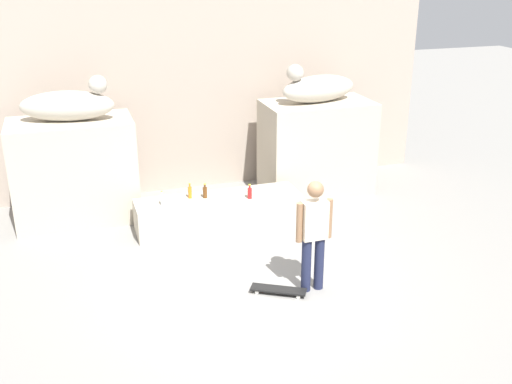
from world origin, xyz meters
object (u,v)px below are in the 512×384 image
statue_reclining_left (69,104)px  bottle_orange (190,192)px  statue_reclining_right (317,88)px  bottle_red (250,193)px  skater (314,231)px  bottle_brown (205,192)px  bottle_clear (162,199)px  skateboard (278,290)px

statue_reclining_left → bottle_orange: (1.83, -1.04, -1.45)m
statue_reclining_right → bottle_red: size_ratio=6.47×
statue_reclining_left → skater: bearing=-38.8°
bottle_red → bottle_brown: bottle_brown is taller
bottle_brown → bottle_clear: (-0.77, -0.10, -0.00)m
skater → bottle_orange: bearing=-65.8°
statue_reclining_right → bottle_orange: 3.31m
statue_reclining_right → skater: 4.15m
skater → bottle_red: 2.30m
bottle_orange → bottle_brown: bottle_orange is taller
statue_reclining_right → bottle_red: 2.69m
statue_reclining_left → skateboard: statue_reclining_left is taller
bottle_red → statue_reclining_left: bearing=154.0°
statue_reclining_left → bottle_orange: statue_reclining_left is taller
statue_reclining_right → bottle_brown: 3.12m
bottle_brown → bottle_clear: bottle_brown is taller
skater → bottle_red: bearing=-85.0°
statue_reclining_left → bottle_clear: 2.31m
bottle_orange → bottle_red: size_ratio=1.06×
bottle_red → skater: bearing=-84.0°
statue_reclining_left → skateboard: (2.55, -3.63, -2.07)m
bottle_brown → bottle_clear: size_ratio=1.04×
statue_reclining_right → bottle_orange: bearing=9.6°
statue_reclining_right → bottle_orange: size_ratio=6.10×
statue_reclining_left → statue_reclining_right: same height
statue_reclining_left → skater: (3.06, -3.65, -1.21)m
skateboard → bottle_brown: (-0.46, 2.52, 0.62)m
statue_reclining_left → bottle_orange: bearing=-18.5°
bottle_red → bottle_brown: 0.78m
skater → bottle_clear: 3.01m
statue_reclining_right → bottle_brown: (-2.53, -1.11, -1.45)m
bottle_brown → bottle_orange: bearing=165.7°
skateboard → bottle_red: bottle_red is taller
bottle_orange → bottle_clear: 0.54m
skater → bottle_clear: (-1.74, 2.44, -0.24)m
skater → bottle_brown: size_ratio=6.35×
skateboard → bottle_clear: 2.78m
statue_reclining_right → skateboard: 4.66m
statue_reclining_left → bottle_brown: size_ratio=6.38×
bottle_clear → skateboard: bearing=-63.0°
bottle_orange → bottle_clear: (-0.51, -0.17, -0.01)m
bottle_orange → skater: bearing=-64.8°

